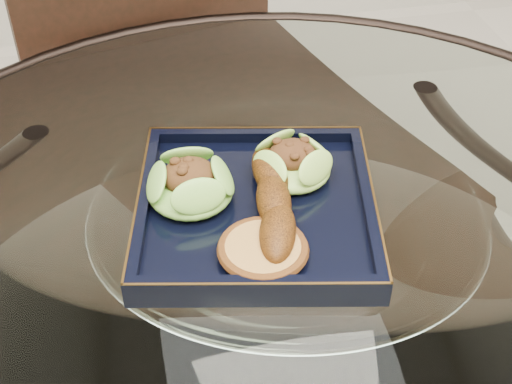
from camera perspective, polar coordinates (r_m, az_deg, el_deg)
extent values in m
cylinder|color=white|center=(0.81, 2.37, -4.30)|extent=(1.10, 1.10, 0.01)
torus|color=black|center=(0.81, 2.37, -4.30)|extent=(1.13, 1.13, 0.02)
cylinder|color=black|center=(1.33, 10.88, -5.89)|extent=(0.04, 0.04, 0.75)
cylinder|color=black|center=(1.27, -13.78, -9.56)|extent=(0.04, 0.04, 0.75)
cube|color=black|center=(1.23, -4.37, -0.19)|extent=(0.57, 0.57, 0.04)
cylinder|color=black|center=(1.37, 7.44, -11.47)|extent=(0.04, 0.04, 0.50)
cylinder|color=black|center=(1.53, -13.78, -5.72)|extent=(0.04, 0.04, 0.50)
cylinder|color=black|center=(1.61, -0.03, -1.39)|extent=(0.04, 0.04, 0.50)
cube|color=black|center=(0.82, 0.00, -1.59)|extent=(0.32, 0.32, 0.02)
ellipsoid|color=#5AA931|center=(0.82, -5.28, 0.43)|extent=(0.13, 0.13, 0.04)
ellipsoid|color=olive|center=(0.85, 2.95, 2.19)|extent=(0.10, 0.10, 0.03)
ellipsoid|color=#5E2F09|center=(0.80, 1.42, -0.68)|extent=(0.06, 0.19, 0.03)
cylinder|color=#B07B3A|center=(0.75, 0.56, -4.74)|extent=(0.10, 0.10, 0.02)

